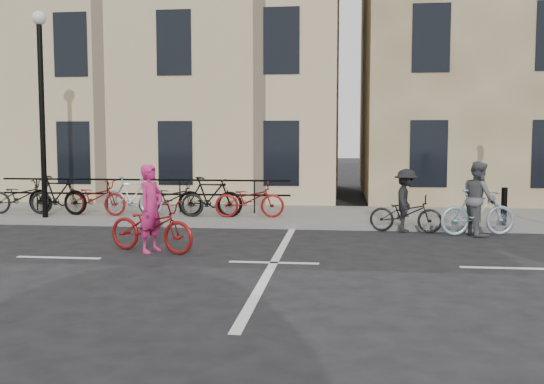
# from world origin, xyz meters

# --- Properties ---
(ground) EXTENTS (120.00, 120.00, 0.00)m
(ground) POSITION_xyz_m (0.00, 0.00, 0.00)
(ground) COLOR black
(ground) RESTS_ON ground
(sidewalk) EXTENTS (46.00, 4.00, 0.15)m
(sidewalk) POSITION_xyz_m (-4.00, 6.00, 0.07)
(sidewalk) COLOR slate
(sidewalk) RESTS_ON ground
(building_west) EXTENTS (20.00, 10.00, 10.00)m
(building_west) POSITION_xyz_m (-9.00, 13.00, 5.15)
(building_west) COLOR #CCAE8A
(building_west) RESTS_ON sidewalk
(lamp_post) EXTENTS (0.36, 0.36, 5.28)m
(lamp_post) POSITION_xyz_m (-6.50, 4.40, 3.49)
(lamp_post) COLOR black
(lamp_post) RESTS_ON sidewalk
(bollard_east) EXTENTS (0.14, 0.14, 0.90)m
(bollard_east) POSITION_xyz_m (5.00, 4.25, 0.60)
(bollard_east) COLOR black
(bollard_east) RESTS_ON sidewalk
(parked_bikes) EXTENTS (8.30, 1.23, 1.05)m
(parked_bikes) POSITION_xyz_m (-4.35, 5.04, 0.64)
(parked_bikes) COLOR black
(parked_bikes) RESTS_ON sidewalk
(cyclist_pink) EXTENTS (2.02, 1.25, 1.70)m
(cyclist_pink) POSITION_xyz_m (-2.47, 0.77, 0.59)
(cyclist_pink) COLOR maroon
(cyclist_pink) RESTS_ON ground
(cyclist_grey) EXTENTS (1.82, 0.95, 1.69)m
(cyclist_grey) POSITION_xyz_m (4.26, 3.57, 0.69)
(cyclist_grey) COLOR #90ADBD
(cyclist_grey) RESTS_ON ground
(cyclist_dark) EXTENTS (1.75, 1.04, 1.49)m
(cyclist_dark) POSITION_xyz_m (2.68, 3.90, 0.59)
(cyclist_dark) COLOR black
(cyclist_dark) RESTS_ON ground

